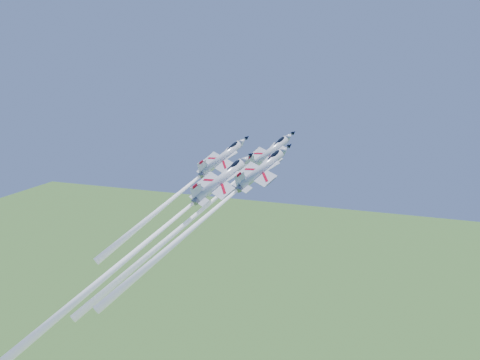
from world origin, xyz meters
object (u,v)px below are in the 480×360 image
(jet_slot, at_px, (144,244))
(jet_lead, at_px, (197,214))
(jet_right, at_px, (205,217))
(jet_left, at_px, (180,192))

(jet_slot, bearing_deg, jet_lead, 93.12)
(jet_lead, xyz_separation_m, jet_slot, (-6.62, -10.30, -3.88))
(jet_lead, distance_m, jet_slot, 12.84)
(jet_right, xyz_separation_m, jet_slot, (-11.24, -3.77, -5.44))
(jet_slot, bearing_deg, jet_left, 121.31)
(jet_left, bearing_deg, jet_lead, 4.13)
(jet_right, height_order, jet_slot, jet_right)
(jet_slot, bearing_deg, jet_right, 54.43)
(jet_left, xyz_separation_m, jet_slot, (-1.10, -13.72, -7.12))
(jet_lead, height_order, jet_right, jet_lead)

